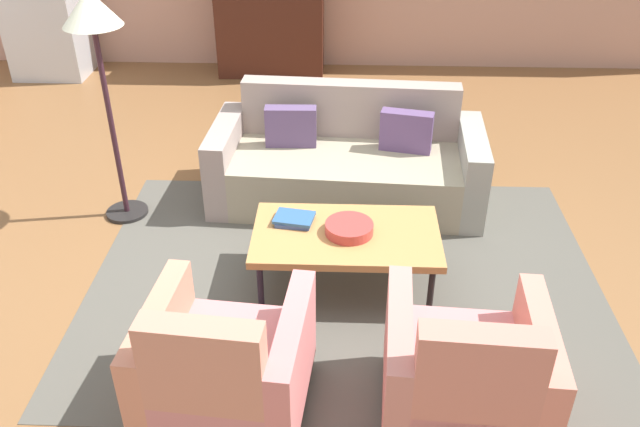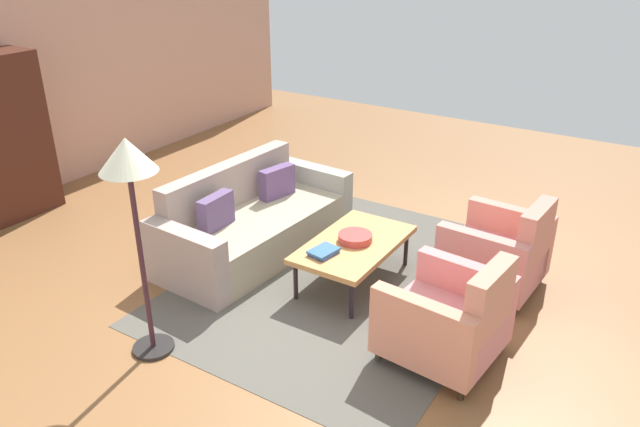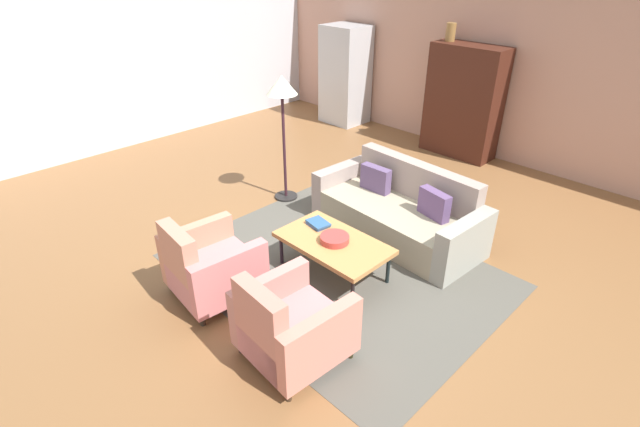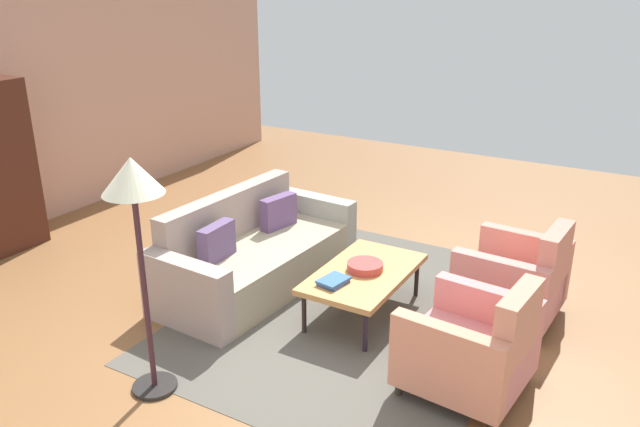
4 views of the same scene
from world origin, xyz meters
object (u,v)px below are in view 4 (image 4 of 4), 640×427
at_px(armchair_left, 476,350).
at_px(couch, 252,255).
at_px(floor_lamp, 134,199).
at_px(fruit_bowl, 365,266).
at_px(book_stack, 333,281).
at_px(coffee_table, 364,275).
at_px(armchair_right, 518,281).

bearing_deg(armchair_left, couch, 80.94).
height_order(couch, floor_lamp, floor_lamp).
relative_size(fruit_bowl, book_stack, 1.10).
height_order(fruit_bowl, floor_lamp, floor_lamp).
height_order(armchair_left, floor_lamp, floor_lamp).
bearing_deg(book_stack, floor_lamp, 152.70).
height_order(coffee_table, floor_lamp, floor_lamp).
bearing_deg(couch, armchair_right, 107.52).
distance_m(couch, book_stack, 1.14).
height_order(couch, armchair_left, armchair_left).
xyz_separation_m(armchair_left, armchair_right, (1.20, -0.00, 0.00)).
distance_m(coffee_table, fruit_bowl, 0.07).
distance_m(couch, floor_lamp, 2.10).
distance_m(couch, armchair_right, 2.43).
distance_m(armchair_right, book_stack, 1.59).
relative_size(fruit_bowl, floor_lamp, 0.18).
height_order(coffee_table, armchair_left, armchair_left).
xyz_separation_m(fruit_bowl, floor_lamp, (-1.73, 0.82, 1.00)).
distance_m(armchair_left, armchair_right, 1.20).
xyz_separation_m(coffee_table, book_stack, (-0.34, 0.11, 0.06)).
relative_size(couch, armchair_left, 2.44).
distance_m(armchair_left, fruit_bowl, 1.33).
relative_size(armchair_left, armchair_right, 1.00).
relative_size(armchair_right, book_stack, 3.15).
relative_size(book_stack, floor_lamp, 0.16).
bearing_deg(book_stack, coffee_table, -18.10).
xyz_separation_m(coffee_table, floor_lamp, (-1.71, 0.82, 1.07)).
bearing_deg(armchair_right, armchair_left, -176.33).
xyz_separation_m(couch, coffee_table, (-0.01, -1.19, 0.09)).
relative_size(coffee_table, armchair_right, 1.36).
distance_m(fruit_bowl, book_stack, 0.38).
height_order(coffee_table, armchair_right, armchair_right).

